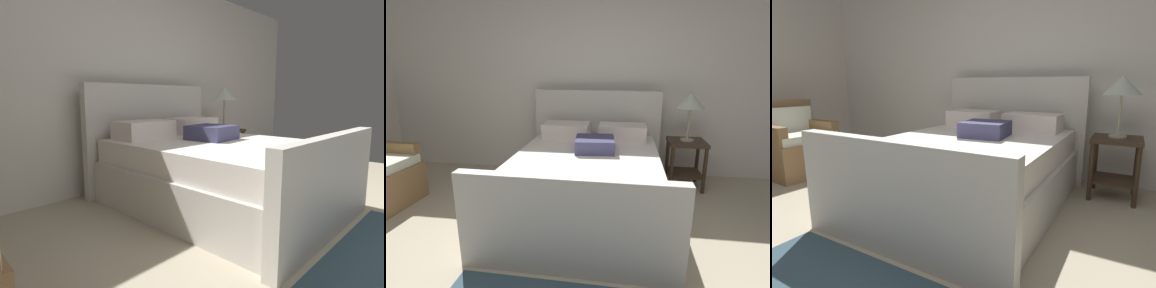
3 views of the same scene
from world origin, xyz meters
TOP-DOWN VIEW (x-y plane):
  - wall_back at (0.00, 2.69)m, footprint 6.50×0.12m
  - bed at (-0.10, 1.47)m, footprint 1.68×2.17m
  - nightstand_right at (1.04, 2.22)m, footprint 0.44×0.44m
  - table_lamp_right at (1.04, 2.22)m, footprint 0.34×0.34m

SIDE VIEW (x-z plane):
  - bed at x=-0.10m, z-range -0.24..0.94m
  - nightstand_right at x=1.04m, z-range 0.10..0.70m
  - table_lamp_right at x=1.04m, z-range 0.79..1.37m
  - wall_back at x=0.00m, z-range 0.00..2.50m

